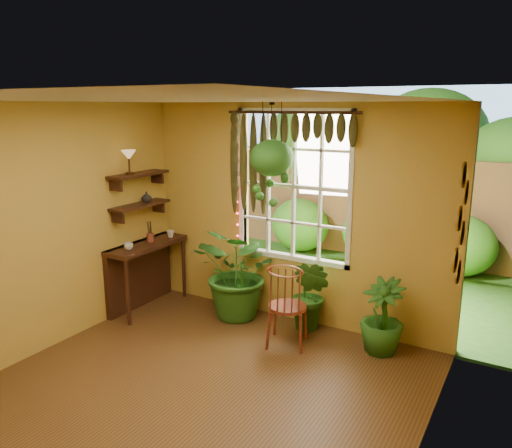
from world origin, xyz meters
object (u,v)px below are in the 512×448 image
at_px(counter_ledge, 142,267).
at_px(windsor_chair, 287,318).
at_px(potted_plant_left, 240,273).
at_px(hanging_basket, 272,163).
at_px(potted_plant_mid, 310,295).

bearing_deg(counter_ledge, windsor_chair, -1.41).
bearing_deg(potted_plant_left, hanging_basket, 6.36).
xyz_separation_m(potted_plant_left, potted_plant_mid, (0.92, 0.10, -0.15)).
height_order(windsor_chair, potted_plant_left, potted_plant_left).
bearing_deg(windsor_chair, hanging_basket, 119.05).
relative_size(counter_ledge, windsor_chair, 1.04).
distance_m(windsor_chair, potted_plant_mid, 0.50).
xyz_separation_m(counter_ledge, hanging_basket, (1.76, 0.38, 1.45)).
bearing_deg(windsor_chair, counter_ledge, 161.91).
relative_size(counter_ledge, potted_plant_left, 0.99).
xyz_separation_m(potted_plant_left, hanging_basket, (0.42, 0.05, 1.40)).
distance_m(potted_plant_left, potted_plant_mid, 0.94).
distance_m(windsor_chair, hanging_basket, 1.78).
height_order(windsor_chair, potted_plant_mid, windsor_chair).
bearing_deg(hanging_basket, windsor_chair, -44.27).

